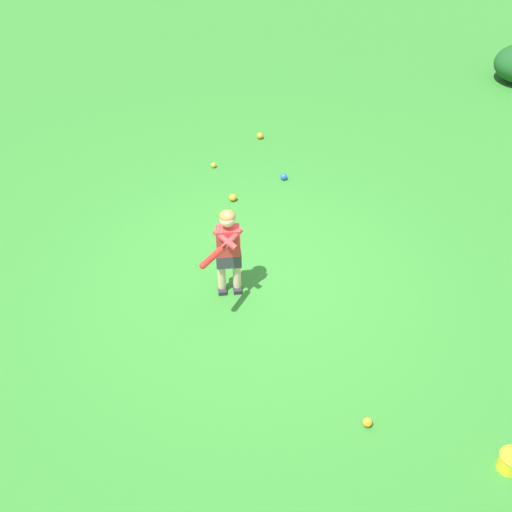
% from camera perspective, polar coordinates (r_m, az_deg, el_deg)
% --- Properties ---
extents(ground_plane, '(40.00, 40.00, 0.00)m').
position_cam_1_polar(ground_plane, '(7.38, -0.20, -2.04)').
color(ground_plane, '#2D7528').
extents(child_batter, '(0.66, 0.52, 1.08)m').
position_cam_1_polar(child_batter, '(6.81, -2.54, 0.82)').
color(child_batter, '#232328').
rests_on(child_batter, ground).
extents(play_ball_midfield, '(0.10, 0.10, 0.10)m').
position_cam_1_polar(play_ball_midfield, '(9.89, 0.35, 10.58)').
color(play_ball_midfield, orange).
rests_on(play_ball_midfield, ground).
extents(play_ball_far_right, '(0.09, 0.09, 0.09)m').
position_cam_1_polar(play_ball_far_right, '(6.13, 9.82, -14.28)').
color(play_ball_far_right, orange).
rests_on(play_ball_far_right, ground).
extents(play_ball_behind_batter, '(0.10, 0.10, 0.10)m').
position_cam_1_polar(play_ball_behind_batter, '(8.96, 2.46, 7.03)').
color(play_ball_behind_batter, blue).
rests_on(play_ball_behind_batter, ground).
extents(play_ball_by_bucket, '(0.10, 0.10, 0.10)m').
position_cam_1_polar(play_ball_by_bucket, '(8.54, -2.10, 5.19)').
color(play_ball_by_bucket, orange).
rests_on(play_ball_by_bucket, ground).
extents(play_ball_near_batter, '(0.07, 0.07, 0.07)m').
position_cam_1_polar(play_ball_near_batter, '(9.23, -3.78, 8.02)').
color(play_ball_near_batter, orange).
rests_on(play_ball_near_batter, ground).
extents(toy_bucket, '(0.22, 0.22, 0.19)m').
position_cam_1_polar(toy_bucket, '(6.16, 21.56, -16.52)').
color(toy_bucket, yellow).
rests_on(toy_bucket, ground).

